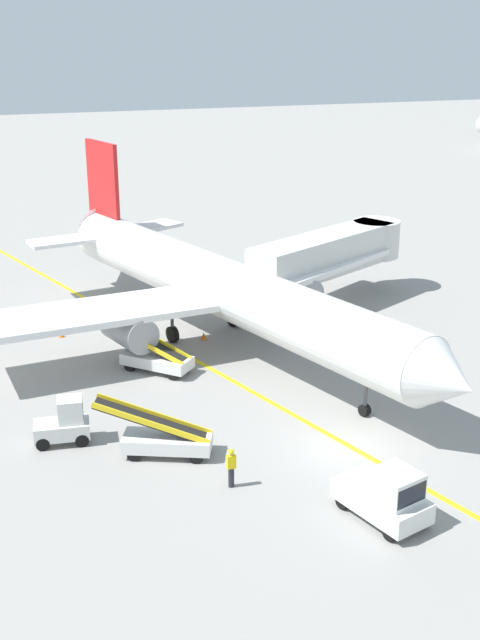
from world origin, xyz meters
name	(u,v)px	position (x,y,z in m)	size (l,w,h in m)	color
ground_plane	(345,451)	(0.00, 0.00, 0.00)	(300.00, 300.00, 0.00)	gray
taxi_line_yellow	(278,406)	(-1.15, 5.00, 0.00)	(0.30, 80.00, 0.01)	yellow
airliner	(217,285)	(-1.32, 14.25, 3.42)	(27.69, 34.50, 10.10)	white
jet_bridge	(337,251)	(8.18, 18.43, 3.54)	(12.64, 8.02, 4.85)	silver
pushback_tug	(386,496)	(-0.90, -5.20, 0.99)	(2.84, 3.99, 2.20)	silver
baggage_tug_near_wing	(65,423)	(-11.37, 4.74, 0.93)	(2.54, 1.59, 2.10)	silver
belt_loader_forward_hold	(155,357)	(-5.79, 11.23, 0.78)	(4.43, 4.41, 2.59)	silver
belt_loader_aft_hold	(164,438)	(-7.50, 2.25, 0.78)	(5.09, 3.12, 2.59)	silver
ground_crew_marshaller	(231,466)	(-5.62, -1.15, 0.91)	(0.36, 0.24, 1.70)	#26262D
safety_cone_nose_left	(61,333)	(-9.90, 17.92, 0.22)	(0.36, 0.36, 0.44)	orange
safety_cone_nose_right	(204,336)	(-2.03, 14.76, 0.22)	(0.36, 0.36, 0.44)	orange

